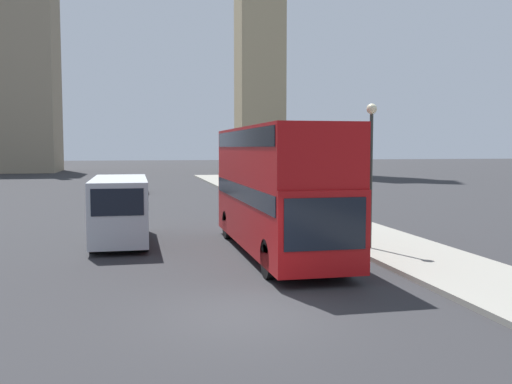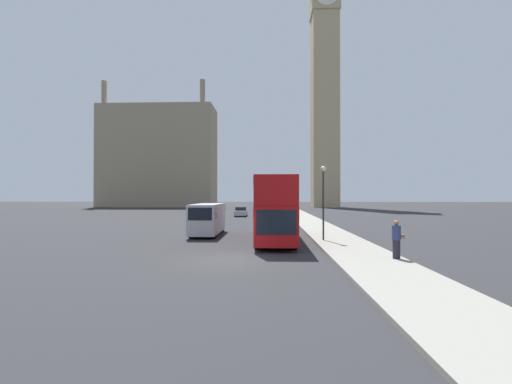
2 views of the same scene
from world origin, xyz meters
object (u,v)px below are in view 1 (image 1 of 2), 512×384
(white_van, at_px, (120,208))
(parked_sedan, at_px, (136,185))
(red_double_decker_bus, at_px, (276,184))
(street_lamp, at_px, (371,152))

(white_van, height_order, parked_sedan, white_van)
(red_double_decker_bus, height_order, parked_sedan, red_double_decker_bus)
(parked_sedan, bearing_deg, street_lamp, -74.36)
(white_van, distance_m, parked_sedan, 24.50)
(red_double_decker_bus, distance_m, parked_sedan, 28.34)
(red_double_decker_bus, xyz_separation_m, parked_sedan, (-4.65, 27.90, -1.76))
(street_lamp, distance_m, parked_sedan, 29.50)
(red_double_decker_bus, height_order, street_lamp, street_lamp)
(red_double_decker_bus, xyz_separation_m, white_van, (-5.30, 3.42, -1.07))
(red_double_decker_bus, xyz_separation_m, street_lamp, (3.27, -0.38, 1.09))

